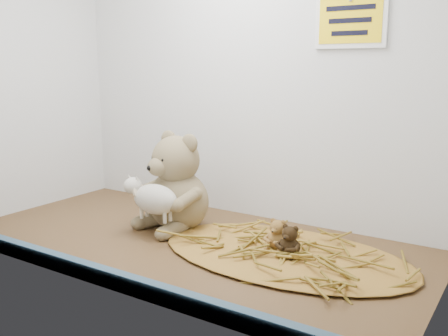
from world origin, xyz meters
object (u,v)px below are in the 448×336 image
Objects in this scene: main_teddy at (178,180)px; mini_teddy_brown at (290,239)px; toy_lamb at (155,199)px; mini_teddy_tan at (278,233)px.

main_teddy is 3.61× the size of mini_teddy_brown.
mini_teddy_tan is (31.84, 6.97, -5.23)cm from toy_lamb.
main_teddy is 3.58× the size of mini_teddy_tan.
mini_teddy_brown is (4.36, -2.40, -0.03)cm from mini_teddy_tan.
mini_teddy_brown is at bearing -27.12° from mini_teddy_tan.
main_teddy is at bearing 175.19° from mini_teddy_brown.
mini_teddy_tan is at bearing 12.34° from toy_lamb.
mini_teddy_tan is 4.97cm from mini_teddy_brown.
toy_lamb is 2.28× the size of mini_teddy_tan.
main_teddy is 33.02cm from mini_teddy_tan.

